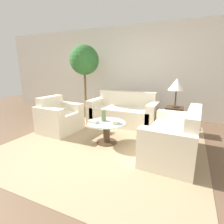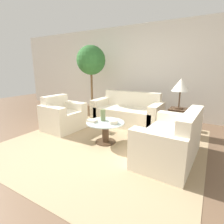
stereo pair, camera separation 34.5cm
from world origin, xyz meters
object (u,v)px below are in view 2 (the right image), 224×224
at_px(potted_plant, 91,64).
at_px(table_lamp, 181,86).
at_px(sofa_main, 128,113).
at_px(coffee_table, 105,129).
at_px(loveseat, 173,142).
at_px(vase, 103,115).
at_px(bowl, 113,122).
at_px(armchair, 62,117).
at_px(book_stack, 92,121).

bearing_deg(potted_plant, table_lamp, -8.05).
distance_m(sofa_main, coffee_table, 1.29).
relative_size(loveseat, vase, 6.29).
bearing_deg(bowl, table_lamp, 51.65).
relative_size(armchair, loveseat, 0.64).
distance_m(bowl, book_stack, 0.41).
distance_m(sofa_main, book_stack, 1.43).
bearing_deg(book_stack, coffee_table, 36.31).
xyz_separation_m(table_lamp, book_stack, (-1.31, -1.27, -0.62)).
xyz_separation_m(armchair, coffee_table, (1.28, -0.15, -0.02)).
bearing_deg(bowl, armchair, 173.32).
relative_size(potted_plant, book_stack, 10.66).
distance_m(loveseat, potted_plant, 3.29).
height_order(potted_plant, bowl, potted_plant).
bearing_deg(armchair, sofa_main, -41.69).
bearing_deg(loveseat, sofa_main, -130.11).
xyz_separation_m(loveseat, bowl, (-1.06, -0.00, 0.16)).
bearing_deg(vase, potted_plant, 132.54).
distance_m(armchair, book_stack, 1.12).
height_order(loveseat, bowl, loveseat).
height_order(sofa_main, vase, sofa_main).
xyz_separation_m(armchair, table_lamp, (2.38, 0.99, 0.77)).
distance_m(sofa_main, table_lamp, 1.46).
distance_m(sofa_main, bowl, 1.35).
xyz_separation_m(table_lamp, bowl, (-0.92, -1.16, -0.61)).
distance_m(coffee_table, bowl, 0.25).
distance_m(coffee_table, potted_plant, 2.40).
relative_size(table_lamp, potted_plant, 0.31).
relative_size(armchair, vase, 4.03).
bearing_deg(loveseat, armchair, -90.56).
height_order(loveseat, coffee_table, loveseat).
height_order(bowl, book_stack, bowl).
xyz_separation_m(sofa_main, book_stack, (-0.08, -1.41, 0.16)).
height_order(table_lamp, potted_plant, potted_plant).
relative_size(sofa_main, loveseat, 1.25).
relative_size(coffee_table, potted_plant, 0.35).
bearing_deg(potted_plant, sofa_main, -9.32).
relative_size(sofa_main, armchair, 1.94).
bearing_deg(armchair, table_lamp, -63.74).
bearing_deg(sofa_main, coffee_table, -84.07).
height_order(sofa_main, armchair, sofa_main).
height_order(sofa_main, potted_plant, potted_plant).
bearing_deg(coffee_table, potted_plant, 133.30).
height_order(armchair, loveseat, loveseat).
bearing_deg(coffee_table, armchair, 173.33).
relative_size(vase, book_stack, 1.15).
height_order(potted_plant, vase, potted_plant).
relative_size(potted_plant, bowl, 12.68).
distance_m(armchair, loveseat, 2.53).
bearing_deg(loveseat, potted_plant, -116.43).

